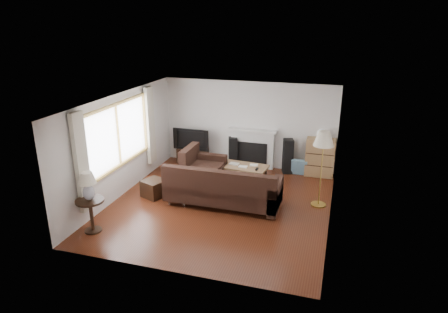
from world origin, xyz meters
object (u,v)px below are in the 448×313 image
(bookshelf, at_px, (320,157))
(tv_stand, at_px, (193,155))
(floor_lamp, at_px, (321,169))
(side_table, at_px, (92,216))
(sectional_sofa, at_px, (223,186))
(coffee_table, at_px, (244,174))

(bookshelf, bearing_deg, tv_stand, -179.54)
(floor_lamp, xyz_separation_m, side_table, (-4.37, -2.57, -0.54))
(bookshelf, relative_size, sectional_sofa, 0.37)
(tv_stand, relative_size, bookshelf, 0.84)
(coffee_table, bearing_deg, side_table, -119.59)
(sectional_sofa, height_order, floor_lamp, floor_lamp)
(tv_stand, relative_size, coffee_table, 0.73)
(tv_stand, xyz_separation_m, coffee_table, (1.85, -1.06, 0.02))
(bookshelf, bearing_deg, coffee_table, -149.92)
(tv_stand, relative_size, side_table, 1.26)
(tv_stand, height_order, bookshelf, bookshelf)
(bookshelf, bearing_deg, sectional_sofa, -128.92)
(side_table, bearing_deg, bookshelf, 46.54)
(bookshelf, height_order, side_table, bookshelf)
(sectional_sofa, distance_m, side_table, 2.96)
(bookshelf, relative_size, floor_lamp, 0.59)
(tv_stand, height_order, coffee_table, coffee_table)
(sectional_sofa, height_order, coffee_table, sectional_sofa)
(coffee_table, bearing_deg, sectional_sofa, -90.28)
(coffee_table, xyz_separation_m, floor_lamp, (2.02, -0.81, 0.66))
(sectional_sofa, xyz_separation_m, coffee_table, (0.14, 1.41, -0.22))
(sectional_sofa, relative_size, floor_lamp, 1.60)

